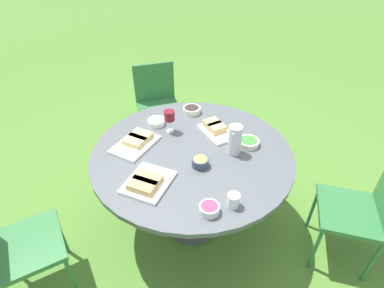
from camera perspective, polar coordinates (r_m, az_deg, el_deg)
ground_plane at (r=2.69m, az=0.00°, el=-14.08°), size 40.00×40.00×0.00m
dining_table at (r=2.22m, az=0.00°, el=-3.23°), size 1.45×1.45×0.75m
chair_near_left at (r=3.33m, az=-6.63°, el=8.44°), size 0.61×0.61×0.89m
chair_near_right at (r=2.19m, az=-31.62°, el=-15.97°), size 0.60×0.60×0.89m
chair_far_back at (r=2.39m, az=30.21°, el=-10.34°), size 0.50×0.48×0.89m
water_pitcher at (r=2.10m, az=8.14°, el=0.78°), size 0.10×0.10×0.22m
wine_glass at (r=2.29m, az=-4.33°, el=5.27°), size 0.08×0.08×0.18m
platter_bread_main at (r=2.34m, az=4.48°, el=2.92°), size 0.33×0.35×0.07m
platter_charcuterie at (r=1.90m, az=-8.59°, el=-7.23°), size 0.31×0.27×0.06m
platter_sandwich_side at (r=2.25m, az=-10.53°, el=0.46°), size 0.36×0.26×0.06m
bowl_fries at (r=2.01m, az=1.59°, el=-3.44°), size 0.11×0.11×0.06m
bowl_salad at (r=2.24m, az=10.71°, el=0.34°), size 0.16×0.16×0.04m
bowl_olives at (r=2.59m, az=-0.04°, el=6.53°), size 0.15×0.15×0.05m
bowl_dip_red at (r=1.73m, az=3.32°, el=-12.17°), size 0.12×0.12×0.05m
bowl_dip_cream at (r=2.45m, az=-6.78°, el=4.26°), size 0.14×0.14×0.04m
cup_water_near at (r=1.76m, az=7.88°, el=-10.60°), size 0.07×0.07×0.09m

